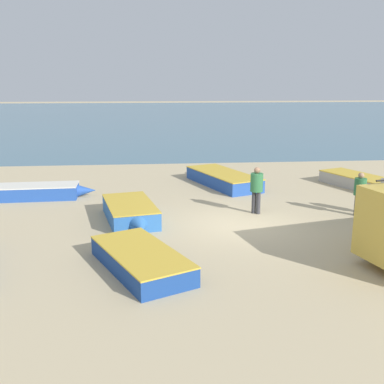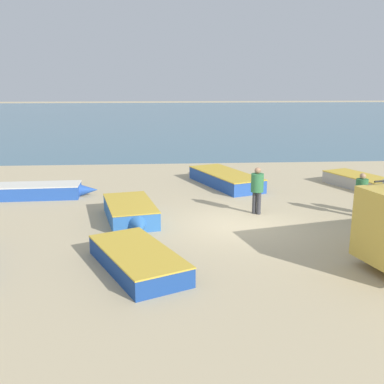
{
  "view_description": "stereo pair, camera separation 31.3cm",
  "coord_description": "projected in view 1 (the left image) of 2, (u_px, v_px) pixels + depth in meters",
  "views": [
    {
      "loc": [
        -2.94,
        -14.46,
        4.77
      ],
      "look_at": [
        -1.53,
        0.8,
        1.0
      ],
      "focal_mm": 42.0,
      "sensor_mm": 36.0,
      "label": 1
    },
    {
      "loc": [
        -2.63,
        -14.49,
        4.77
      ],
      "look_at": [
        -1.53,
        0.8,
        1.0
      ],
      "focal_mm": 42.0,
      "sensor_mm": 36.0,
      "label": 2
    }
  ],
  "objects": [
    {
      "name": "fishing_rowboat_2",
      "position": [
        221.0,
        178.0,
        21.35
      ],
      "size": [
        3.19,
        5.44,
        0.62
      ],
      "rotation": [
        0.0,
        0.0,
        1.94
      ],
      "color": "#234CA3",
      "rests_on": "ground_plane"
    },
    {
      "name": "fisherman_0",
      "position": [
        257.0,
        186.0,
        16.47
      ],
      "size": [
        0.46,
        0.46,
        1.75
      ],
      "rotation": [
        0.0,
        0.0,
        0.95
      ],
      "color": "#38383D",
      "rests_on": "ground_plane"
    },
    {
      "name": "fisherman_1",
      "position": [
        360.0,
        190.0,
        16.21
      ],
      "size": [
        0.42,
        0.42,
        1.61
      ],
      "rotation": [
        0.0,
        0.0,
        4.42
      ],
      "color": "#5B564C",
      "rests_on": "ground_plane"
    },
    {
      "name": "ground_plane",
      "position": [
        239.0,
        225.0,
        15.38
      ],
      "size": [
        200.0,
        200.0,
        0.0
      ],
      "primitive_type": "plane",
      "color": "tan"
    },
    {
      "name": "fishing_rowboat_0",
      "position": [
        139.0,
        258.0,
        11.77
      ],
      "size": [
        2.87,
        4.22,
        0.53
      ],
      "rotation": [
        0.0,
        0.0,
        2.01
      ],
      "color": "navy",
      "rests_on": "ground_plane"
    },
    {
      "name": "sea_water",
      "position": [
        170.0,
        115.0,
        65.66
      ],
      "size": [
        120.0,
        80.0,
        0.01
      ],
      "primitive_type": "cube",
      "color": "#477084",
      "rests_on": "ground_plane"
    },
    {
      "name": "fishing_rowboat_4",
      "position": [
        39.0,
        192.0,
        18.84
      ],
      "size": [
        4.31,
        1.46,
        0.57
      ],
      "rotation": [
        0.0,
        0.0,
        0.04
      ],
      "color": "#234CA3",
      "rests_on": "ground_plane"
    },
    {
      "name": "fishing_rowboat_5",
      "position": [
        131.0,
        212.0,
        15.71
      ],
      "size": [
        2.18,
        3.9,
        0.64
      ],
      "rotation": [
        0.0,
        0.0,
        4.93
      ],
      "color": "#2D66AD",
      "rests_on": "ground_plane"
    },
    {
      "name": "fishing_rowboat_1",
      "position": [
        370.0,
        184.0,
        20.23
      ],
      "size": [
        3.09,
        5.56,
        0.57
      ],
      "rotation": [
        0.0,
        0.0,
        5.1
      ],
      "color": "#ADA89E",
      "rests_on": "ground_plane"
    }
  ]
}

